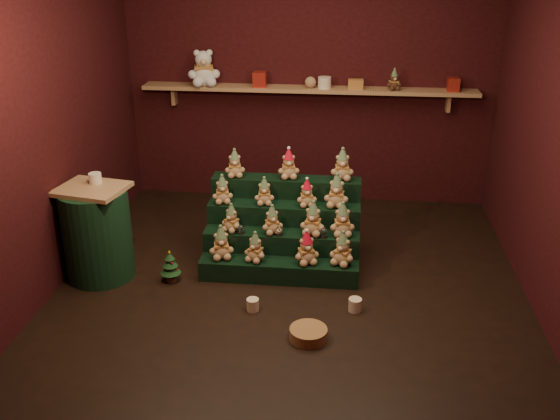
# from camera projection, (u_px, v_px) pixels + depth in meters

# --- Properties ---
(ground) EXTENTS (4.00, 4.00, 0.00)m
(ground) POSITION_uv_depth(u_px,v_px,m) (291.00, 281.00, 5.50)
(ground) COLOR black
(ground) RESTS_ON ground
(back_wall) EXTENTS (4.00, 0.10, 2.80)m
(back_wall) POSITION_uv_depth(u_px,v_px,m) (309.00, 77.00, 6.82)
(back_wall) COLOR black
(back_wall) RESTS_ON ground
(front_wall) EXTENTS (4.00, 0.10, 2.80)m
(front_wall) POSITION_uv_depth(u_px,v_px,m) (255.00, 241.00, 3.07)
(front_wall) COLOR black
(front_wall) RESTS_ON ground
(left_wall) EXTENTS (0.10, 4.00, 2.80)m
(left_wall) POSITION_uv_depth(u_px,v_px,m) (46.00, 120.00, 5.15)
(left_wall) COLOR black
(left_wall) RESTS_ON ground
(right_wall) EXTENTS (0.10, 4.00, 2.80)m
(right_wall) POSITION_uv_depth(u_px,v_px,m) (560.00, 136.00, 4.74)
(right_wall) COLOR black
(right_wall) RESTS_ON ground
(back_shelf) EXTENTS (3.60, 0.26, 0.24)m
(back_shelf) POSITION_uv_depth(u_px,v_px,m) (308.00, 90.00, 6.70)
(back_shelf) COLOR tan
(back_shelf) RESTS_ON ground
(riser_tier_front) EXTENTS (1.40, 0.22, 0.18)m
(riser_tier_front) POSITION_uv_depth(u_px,v_px,m) (279.00, 271.00, 5.49)
(riser_tier_front) COLOR black
(riser_tier_front) RESTS_ON ground
(riser_tier_midfront) EXTENTS (1.40, 0.22, 0.36)m
(riser_tier_midfront) POSITION_uv_depth(u_px,v_px,m) (281.00, 250.00, 5.66)
(riser_tier_midfront) COLOR black
(riser_tier_midfront) RESTS_ON ground
(riser_tier_midback) EXTENTS (1.40, 0.22, 0.54)m
(riser_tier_midback) POSITION_uv_depth(u_px,v_px,m) (284.00, 231.00, 5.82)
(riser_tier_midback) COLOR black
(riser_tier_midback) RESTS_ON ground
(riser_tier_back) EXTENTS (1.40, 0.22, 0.72)m
(riser_tier_back) POSITION_uv_depth(u_px,v_px,m) (286.00, 213.00, 5.99)
(riser_tier_back) COLOR black
(riser_tier_back) RESTS_ON ground
(teddy_0) EXTENTS (0.26, 0.24, 0.30)m
(teddy_0) POSITION_uv_depth(u_px,v_px,m) (221.00, 242.00, 5.47)
(teddy_0) COLOR tan
(teddy_0) RESTS_ON riser_tier_front
(teddy_1) EXTENTS (0.24, 0.23, 0.27)m
(teddy_1) POSITION_uv_depth(u_px,v_px,m) (255.00, 247.00, 5.42)
(teddy_1) COLOR tan
(teddy_1) RESTS_ON riser_tier_front
(teddy_2) EXTENTS (0.27, 0.26, 0.30)m
(teddy_2) POSITION_uv_depth(u_px,v_px,m) (306.00, 248.00, 5.38)
(teddy_2) COLOR tan
(teddy_2) RESTS_ON riser_tier_front
(teddy_3) EXTENTS (0.28, 0.27, 0.31)m
(teddy_3) POSITION_uv_depth(u_px,v_px,m) (343.00, 248.00, 5.36)
(teddy_3) COLOR tan
(teddy_3) RESTS_ON riser_tier_front
(teddy_4) EXTENTS (0.24, 0.23, 0.26)m
(teddy_4) POSITION_uv_depth(u_px,v_px,m) (232.00, 218.00, 5.57)
(teddy_4) COLOR tan
(teddy_4) RESTS_ON riser_tier_midfront
(teddy_5) EXTENTS (0.24, 0.23, 0.26)m
(teddy_5) POSITION_uv_depth(u_px,v_px,m) (272.00, 220.00, 5.52)
(teddy_5) COLOR tan
(teddy_5) RESTS_ON riser_tier_midfront
(teddy_6) EXTENTS (0.25, 0.23, 0.31)m
(teddy_6) POSITION_uv_depth(u_px,v_px,m) (313.00, 218.00, 5.49)
(teddy_6) COLOR tan
(teddy_6) RESTS_ON riser_tier_midfront
(teddy_7) EXTENTS (0.25, 0.23, 0.31)m
(teddy_7) POSITION_uv_depth(u_px,v_px,m) (342.00, 219.00, 5.48)
(teddy_7) COLOR tan
(teddy_7) RESTS_ON riser_tier_midfront
(teddy_8) EXTENTS (0.22, 0.21, 0.26)m
(teddy_8) POSITION_uv_depth(u_px,v_px,m) (222.00, 189.00, 5.71)
(teddy_8) COLOR tan
(teddy_8) RESTS_ON riser_tier_midback
(teddy_9) EXTENTS (0.20, 0.18, 0.25)m
(teddy_9) POSITION_uv_depth(u_px,v_px,m) (264.00, 191.00, 5.68)
(teddy_9) COLOR tan
(teddy_9) RESTS_ON riser_tier_midback
(teddy_10) EXTENTS (0.21, 0.20, 0.25)m
(teddy_10) POSITION_uv_depth(u_px,v_px,m) (307.00, 193.00, 5.64)
(teddy_10) COLOR tan
(teddy_10) RESTS_ON riser_tier_midback
(teddy_11) EXTENTS (0.24, 0.22, 0.31)m
(teddy_11) POSITION_uv_depth(u_px,v_px,m) (337.00, 191.00, 5.61)
(teddy_11) COLOR tan
(teddy_11) RESTS_ON riser_tier_midback
(teddy_12) EXTENTS (0.22, 0.20, 0.26)m
(teddy_12) POSITION_uv_depth(u_px,v_px,m) (235.00, 163.00, 5.83)
(teddy_12) COLOR tan
(teddy_12) RESTS_ON riser_tier_back
(teddy_13) EXTENTS (0.23, 0.21, 0.28)m
(teddy_13) POSITION_uv_depth(u_px,v_px,m) (289.00, 164.00, 5.79)
(teddy_13) COLOR tan
(teddy_13) RESTS_ON riser_tier_back
(teddy_14) EXTENTS (0.23, 0.21, 0.30)m
(teddy_14) POSITION_uv_depth(u_px,v_px,m) (342.00, 164.00, 5.75)
(teddy_14) COLOR tan
(teddy_14) RESTS_ON riser_tier_back
(snow_globe_a) EXTENTS (0.06, 0.06, 0.08)m
(snow_globe_a) POSITION_uv_depth(u_px,v_px,m) (241.00, 229.00, 5.55)
(snow_globe_a) COLOR black
(snow_globe_a) RESTS_ON riser_tier_midfront
(snow_globe_b) EXTENTS (0.07, 0.07, 0.09)m
(snow_globe_b) POSITION_uv_depth(u_px,v_px,m) (279.00, 231.00, 5.52)
(snow_globe_b) COLOR black
(snow_globe_b) RESTS_ON riser_tier_midfront
(snow_globe_c) EXTENTS (0.07, 0.07, 0.09)m
(snow_globe_c) POSITION_uv_depth(u_px,v_px,m) (324.00, 233.00, 5.48)
(snow_globe_c) COLOR black
(snow_globe_c) RESTS_ON riser_tier_midfront
(side_table) EXTENTS (0.63, 0.59, 0.85)m
(side_table) POSITION_uv_depth(u_px,v_px,m) (97.00, 233.00, 5.44)
(side_table) COLOR tan
(side_table) RESTS_ON ground
(table_ornament) EXTENTS (0.11, 0.11, 0.09)m
(table_ornament) POSITION_uv_depth(u_px,v_px,m) (95.00, 178.00, 5.35)
(table_ornament) COLOR beige
(table_ornament) RESTS_ON side_table
(mini_christmas_tree) EXTENTS (0.18, 0.18, 0.31)m
(mini_christmas_tree) POSITION_uv_depth(u_px,v_px,m) (170.00, 266.00, 5.45)
(mini_christmas_tree) COLOR #442D18
(mini_christmas_tree) RESTS_ON ground
(mug_left) EXTENTS (0.10, 0.10, 0.10)m
(mug_left) POSITION_uv_depth(u_px,v_px,m) (253.00, 305.00, 5.05)
(mug_left) COLOR beige
(mug_left) RESTS_ON ground
(mug_right) EXTENTS (0.11, 0.11, 0.11)m
(mug_right) POSITION_uv_depth(u_px,v_px,m) (355.00, 305.00, 5.04)
(mug_right) COLOR beige
(mug_right) RESTS_ON ground
(wicker_basket) EXTENTS (0.31, 0.31, 0.09)m
(wicker_basket) POSITION_uv_depth(u_px,v_px,m) (308.00, 334.00, 4.69)
(wicker_basket) COLOR #98673D
(wicker_basket) RESTS_ON ground
(white_bear) EXTENTS (0.41, 0.38, 0.48)m
(white_bear) POSITION_uv_depth(u_px,v_px,m) (203.00, 63.00, 6.67)
(white_bear) COLOR white
(white_bear) RESTS_ON back_shelf
(brown_bear) EXTENTS (0.19, 0.18, 0.22)m
(brown_bear) POSITION_uv_depth(u_px,v_px,m) (394.00, 80.00, 6.53)
(brown_bear) COLOR #492818
(brown_bear) RESTS_ON back_shelf
(gift_tin_red_a) EXTENTS (0.14, 0.14, 0.16)m
(gift_tin_red_a) POSITION_uv_depth(u_px,v_px,m) (260.00, 79.00, 6.69)
(gift_tin_red_a) COLOR #A52419
(gift_tin_red_a) RESTS_ON back_shelf
(gift_tin_cream) EXTENTS (0.14, 0.14, 0.12)m
(gift_tin_cream) POSITION_uv_depth(u_px,v_px,m) (324.00, 83.00, 6.63)
(gift_tin_cream) COLOR beige
(gift_tin_cream) RESTS_ON back_shelf
(gift_tin_red_b) EXTENTS (0.12, 0.12, 0.14)m
(gift_tin_red_b) POSITION_uv_depth(u_px,v_px,m) (453.00, 85.00, 6.49)
(gift_tin_red_b) COLOR #A52419
(gift_tin_red_b) RESTS_ON back_shelf
(shelf_plush_ball) EXTENTS (0.12, 0.12, 0.12)m
(shelf_plush_ball) POSITION_uv_depth(u_px,v_px,m) (310.00, 82.00, 6.64)
(shelf_plush_ball) COLOR tan
(shelf_plush_ball) RESTS_ON back_shelf
(scarf_gift_box) EXTENTS (0.16, 0.10, 0.10)m
(scarf_gift_box) POSITION_uv_depth(u_px,v_px,m) (356.00, 84.00, 6.60)
(scarf_gift_box) COLOR orange
(scarf_gift_box) RESTS_ON back_shelf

